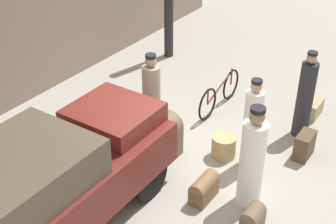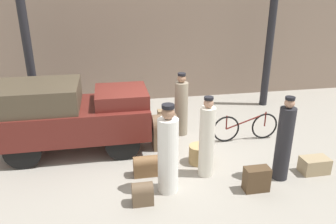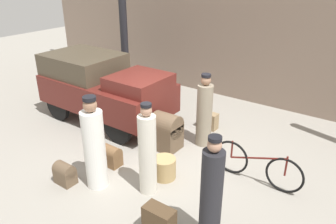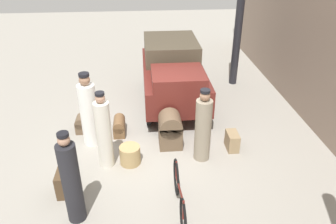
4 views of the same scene
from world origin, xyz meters
name	(u,v)px [view 1 (image 1 of 4)]	position (x,y,z in m)	size (l,w,h in m)	color
ground_plane	(171,163)	(0.00, 0.00, 0.00)	(30.00, 30.00, 0.00)	gray
station_building_facade	(3,6)	(0.00, 4.08, 2.25)	(16.00, 0.15, 4.50)	gray
truck	(60,173)	(-2.15, 0.54, 0.97)	(3.54, 1.69, 1.71)	black
bicycle	(220,94)	(2.26, 0.23, 0.37)	(1.77, 0.04, 0.76)	black
wicker_basket	(224,147)	(0.75, -0.69, 0.21)	(0.46, 0.46, 0.43)	tan
porter_lifting_near_truck	(252,161)	(-0.14, -1.62, 0.83)	(0.40, 0.40, 1.82)	white
conductor_in_dark_uniform	(152,98)	(0.69, 0.92, 0.79)	(0.36, 0.36, 1.71)	gray
porter_carrying_trunk	(305,98)	(2.27, -1.62, 0.84)	(0.32, 0.32, 1.81)	#232328
porter_with_bicycle	(252,128)	(0.76, -1.20, 0.82)	(0.32, 0.32, 1.77)	silver
trunk_wicker_pale	(204,188)	(-0.49, -0.98, 0.22)	(0.56, 0.28, 0.44)	brown
suitcase_black_upright	(113,117)	(0.40, 1.70, 0.21)	(0.45, 0.25, 0.43)	#937A56
trunk_large_brown	(304,145)	(1.58, -1.95, 0.25)	(0.50, 0.27, 0.50)	#4C3823
suitcase_tan_flat	(311,108)	(3.11, -1.56, 0.17)	(0.59, 0.36, 0.35)	#9E8966
trunk_barrel_dark	(253,219)	(-0.68, -1.95, 0.22)	(0.39, 0.28, 0.43)	brown
trunk_umber_medium	(163,137)	(0.11, 0.26, 0.44)	(0.60, 0.54, 0.86)	brown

